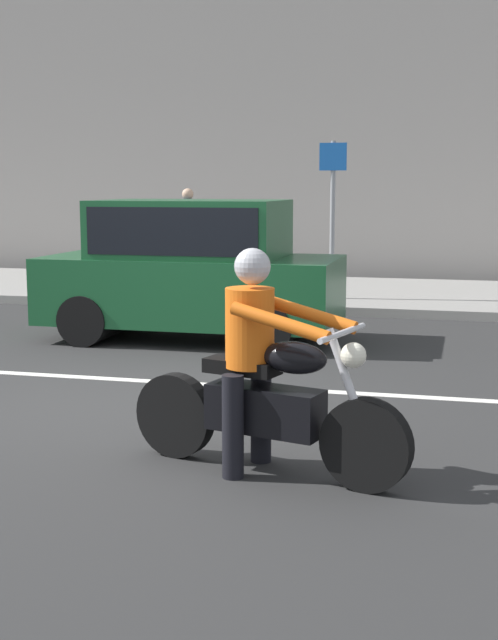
% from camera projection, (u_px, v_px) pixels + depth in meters
% --- Properties ---
extents(ground_plane, '(80.00, 80.00, 0.00)m').
position_uv_depth(ground_plane, '(119.00, 403.00, 7.96)').
color(ground_plane, '#292929').
extents(sidewalk_slab, '(40.00, 4.40, 0.14)m').
position_uv_depth(sidewalk_slab, '(291.00, 292.00, 15.61)').
color(sidewalk_slab, gray).
rests_on(sidewalk_slab, ground_plane).
extents(lane_marking_stripe, '(18.00, 0.14, 0.01)m').
position_uv_depth(lane_marking_stripe, '(173.00, 382.00, 8.77)').
color(lane_marking_stripe, silver).
rests_on(lane_marking_stripe, ground_plane).
extents(motorcycle_with_rider_orange_stripe, '(2.08, 0.85, 1.57)m').
position_uv_depth(motorcycle_with_rider_orange_stripe, '(264.00, 382.00, 5.95)').
color(motorcycle_with_rider_orange_stripe, black).
rests_on(motorcycle_with_rider_orange_stripe, ground_plane).
extents(parked_hatchback_forest_green, '(3.77, 1.76, 1.80)m').
position_uv_depth(parked_hatchback_forest_green, '(192.00, 268.00, 11.09)').
color(parked_hatchback_forest_green, '#164C28').
rests_on(parked_hatchback_forest_green, ground_plane).
extents(street_sign_post, '(0.44, 0.08, 2.55)m').
position_uv_depth(street_sign_post, '(333.00, 204.00, 13.99)').
color(street_sign_post, gray).
rests_on(street_sign_post, sidewalk_slab).
extents(pedestrian_bystander, '(0.34, 0.34, 1.79)m').
position_uv_depth(pedestrian_bystander, '(188.00, 229.00, 15.88)').
color(pedestrian_bystander, black).
rests_on(pedestrian_bystander, sidewalk_slab).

